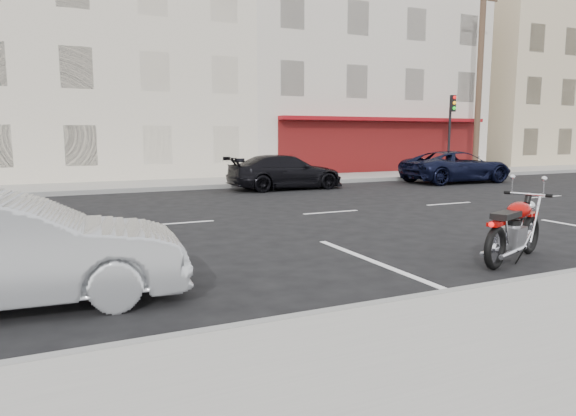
# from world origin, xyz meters

# --- Properties ---
(ground) EXTENTS (120.00, 120.00, 0.00)m
(ground) POSITION_xyz_m (0.00, 0.00, 0.00)
(ground) COLOR black
(ground) RESTS_ON ground
(sidewalk_far) EXTENTS (80.00, 3.40, 0.15)m
(sidewalk_far) POSITION_xyz_m (-5.00, 8.70, 0.07)
(sidewalk_far) COLOR gray
(sidewalk_far) RESTS_ON ground
(curb_near) EXTENTS (80.00, 0.12, 0.16)m
(curb_near) POSITION_xyz_m (-5.00, -7.00, 0.08)
(curb_near) COLOR gray
(curb_near) RESTS_ON ground
(curb_far) EXTENTS (80.00, 0.12, 0.16)m
(curb_far) POSITION_xyz_m (-5.00, 7.00, 0.08)
(curb_far) COLOR gray
(curb_far) RESTS_ON ground
(bldg_cream) EXTENTS (12.00, 12.00, 11.50)m
(bldg_cream) POSITION_xyz_m (-2.00, 16.30, 5.75)
(bldg_cream) COLOR beige
(bldg_cream) RESTS_ON ground
(bldg_corner) EXTENTS (14.00, 12.00, 12.50)m
(bldg_corner) POSITION_xyz_m (11.00, 16.30, 6.25)
(bldg_corner) COLOR beige
(bldg_corner) RESTS_ON ground
(bldg_far_east) EXTENTS (12.00, 12.00, 11.00)m
(bldg_far_east) POSITION_xyz_m (26.00, 16.30, 5.50)
(bldg_far_east) COLOR tan
(bldg_far_east) RESTS_ON ground
(utility_pole) EXTENTS (1.80, 0.30, 9.00)m
(utility_pole) POSITION_xyz_m (15.50, 8.60, 4.74)
(utility_pole) COLOR #422D1E
(utility_pole) RESTS_ON sidewalk_far
(traffic_light) EXTENTS (0.26, 0.30, 3.80)m
(traffic_light) POSITION_xyz_m (13.50, 8.33, 2.56)
(traffic_light) COLOR black
(traffic_light) RESTS_ON sidewalk_far
(fire_hydrant) EXTENTS (0.20, 0.20, 0.72)m
(fire_hydrant) POSITION_xyz_m (12.00, 8.50, 0.53)
(fire_hydrant) COLOR beige
(fire_hydrant) RESTS_ON sidewalk_far
(motorcycle) EXTENTS (2.02, 0.99, 1.07)m
(motorcycle) POSITION_xyz_m (2.76, -5.55, 0.49)
(motorcycle) COLOR black
(motorcycle) RESTS_ON ground
(sedan_silver) EXTENTS (4.19, 1.75, 1.35)m
(sedan_silver) POSITION_xyz_m (-5.15, -4.96, 0.67)
(sedan_silver) COLOR #A8ACB0
(sedan_silver) RESTS_ON ground
(suv_far) EXTENTS (4.87, 2.34, 1.34)m
(suv_far) POSITION_xyz_m (11.09, 5.21, 0.67)
(suv_far) COLOR black
(suv_far) RESTS_ON ground
(car_far) EXTENTS (4.44, 1.84, 1.28)m
(car_far) POSITION_xyz_m (3.34, 5.80, 0.64)
(car_far) COLOR black
(car_far) RESTS_ON ground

